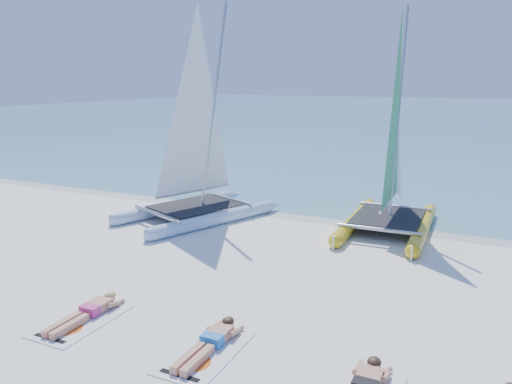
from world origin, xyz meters
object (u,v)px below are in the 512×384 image
Objects in this scene: catamaran_blue at (197,154)px; sunbather_b at (211,341)px; towel_b at (205,352)px; catamaran_yellow at (394,157)px; towel_a at (81,321)px; sunbather_a at (88,311)px.

catamaran_blue reaches higher than sunbather_b.
towel_b is 0.22m from sunbather_b.
catamaran_yellow is 3.97× the size of sunbather_b.
catamaran_blue is 3.84× the size of towel_a.
towel_b is (4.51, -7.04, -2.11)m from catamaran_blue.
catamaran_yellow is 3.70× the size of towel_a.
sunbather_b is at bearing -100.41° from catamaran_yellow.
towel_a and towel_b have the same top height.
sunbather_a is (1.82, -6.89, -2.00)m from catamaran_blue.
sunbather_a is at bearing -179.11° from sunbather_b.
sunbather_b is at bearing -35.00° from catamaran_blue.
catamaran_yellow is 8.98m from sunbather_b.
catamaran_blue is 7.61m from towel_a.
catamaran_yellow is (5.87, 1.79, 0.03)m from catamaran_blue.
towel_b is (2.69, 0.04, 0.00)m from towel_a.
catamaran_yellow is at bearing 65.43° from towel_a.
sunbather_a is (-4.05, -8.68, -2.04)m from catamaran_yellow.
sunbather_b is (4.51, -6.84, -2.00)m from catamaran_blue.
towel_a is at bearing -175.03° from sunbather_b.
towel_a is at bearing -90.00° from sunbather_a.
catamaran_blue reaches higher than sunbather_a.
towel_a is (1.82, -7.08, -2.11)m from catamaran_blue.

